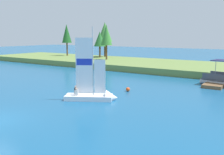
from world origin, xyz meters
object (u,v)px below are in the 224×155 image
object	(u,v)px
shoreline_tree_centre	(100,39)
sailboat	(97,95)
wooden_dock	(217,83)
shoreline_tree_left	(67,34)
channel_buoy	(128,89)
shoreline_tree_midright	(106,35)
shoreline_tree_midleft	(105,32)

from	to	relation	value
shoreline_tree_centre	sailboat	bearing A→B (deg)	-53.85
wooden_dock	sailboat	size ratio (longest dim) A/B	0.90
shoreline_tree_left	wooden_dock	size ratio (longest dim) A/B	1.17
shoreline_tree_centre	channel_buoy	xyz separation A→B (m)	(19.28, -21.33, -4.53)
shoreline_tree_midright	sailboat	size ratio (longest dim) A/B	0.99
shoreline_tree_midleft	shoreline_tree_midright	size ratio (longest dim) A/B	1.11
shoreline_tree_centre	wooden_dock	xyz separation A→B (m)	(25.93, -12.63, -4.56)
shoreline_tree_midleft	wooden_dock	world-z (taller)	shoreline_tree_midleft
shoreline_tree_centre	sailboat	distance (m)	32.13
shoreline_tree_left	shoreline_tree_midleft	bearing A→B (deg)	14.51
shoreline_tree_midright	shoreline_tree_left	bearing A→B (deg)	167.62
shoreline_tree_midleft	sailboat	distance (m)	34.15
shoreline_tree_left	shoreline_tree_centre	world-z (taller)	shoreline_tree_left
shoreline_tree_midright	sailboat	bearing A→B (deg)	-56.59
shoreline_tree_left	shoreline_tree_midleft	world-z (taller)	shoreline_tree_midleft
shoreline_tree_left	shoreline_tree_midright	bearing A→B (deg)	-12.38
shoreline_tree_centre	wooden_dock	distance (m)	29.20
shoreline_tree_midright	channel_buoy	bearing A→B (deg)	-49.79
sailboat	shoreline_tree_midright	bearing A→B (deg)	94.09
shoreline_tree_left	shoreline_tree_midleft	size ratio (longest dim) A/B	0.96
channel_buoy	sailboat	bearing A→B (deg)	-96.53
shoreline_tree_midleft	shoreline_tree_centre	distance (m)	2.57
shoreline_tree_left	shoreline_tree_centre	distance (m)	9.21
shoreline_tree_centre	channel_buoy	size ratio (longest dim) A/B	12.88
shoreline_tree_midleft	channel_buoy	size ratio (longest dim) A/B	17.76
shoreline_tree_left	shoreline_tree_centre	size ratio (longest dim) A/B	1.32
shoreline_tree_left	shoreline_tree_midright	size ratio (longest dim) A/B	1.06
channel_buoy	shoreline_tree_midright	bearing A→B (deg)	130.21
shoreline_tree_midleft	wooden_dock	xyz separation A→B (m)	(26.11, -14.72, -6.04)
channel_buoy	shoreline_tree_left	bearing A→B (deg)	143.40
wooden_dock	channel_buoy	xyz separation A→B (m)	(-6.64, -8.70, 0.03)
shoreline_tree_midleft	sailboat	xyz separation A→B (m)	(18.96, -27.81, -5.80)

